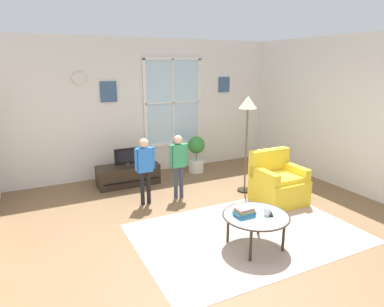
{
  "coord_description": "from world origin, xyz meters",
  "views": [
    {
      "loc": [
        -2.35,
        -3.6,
        2.29
      ],
      "look_at": [
        -0.17,
        0.78,
        0.99
      ],
      "focal_mm": 31.53,
      "sensor_mm": 36.0,
      "label": 1
    }
  ],
  "objects_px": {
    "remote_near_books": "(271,214)",
    "person_blue_shirt": "(145,164)",
    "armchair": "(278,184)",
    "person_green_shirt": "(178,159)",
    "floor_lamp": "(248,112)",
    "coffee_table": "(256,217)",
    "book_stack": "(244,212)",
    "television": "(127,156)",
    "tv_stand": "(128,175)",
    "cup": "(267,211)",
    "potted_plant_by_window": "(196,152)"
  },
  "relations": [
    {
      "from": "remote_near_books",
      "to": "television",
      "type": "bearing_deg",
      "value": 107.65
    },
    {
      "from": "remote_near_books",
      "to": "floor_lamp",
      "type": "relative_size",
      "value": 0.08
    },
    {
      "from": "tv_stand",
      "to": "coffee_table",
      "type": "bearing_deg",
      "value": -75.02
    },
    {
      "from": "cup",
      "to": "potted_plant_by_window",
      "type": "relative_size",
      "value": 0.13
    },
    {
      "from": "person_blue_shirt",
      "to": "armchair",
      "type": "bearing_deg",
      "value": -24.03
    },
    {
      "from": "person_blue_shirt",
      "to": "floor_lamp",
      "type": "relative_size",
      "value": 0.64
    },
    {
      "from": "remote_near_books",
      "to": "potted_plant_by_window",
      "type": "xyz_separation_m",
      "value": [
        0.59,
        3.21,
        -0.02
      ]
    },
    {
      "from": "television",
      "to": "person_blue_shirt",
      "type": "height_order",
      "value": "person_blue_shirt"
    },
    {
      "from": "remote_near_books",
      "to": "person_green_shirt",
      "type": "distance_m",
      "value": 2.07
    },
    {
      "from": "remote_near_books",
      "to": "potted_plant_by_window",
      "type": "relative_size",
      "value": 0.18
    },
    {
      "from": "tv_stand",
      "to": "television",
      "type": "distance_m",
      "value": 0.38
    },
    {
      "from": "remote_near_books",
      "to": "coffee_table",
      "type": "bearing_deg",
      "value": 157.1
    },
    {
      "from": "tv_stand",
      "to": "floor_lamp",
      "type": "distance_m",
      "value": 2.59
    },
    {
      "from": "tv_stand",
      "to": "person_blue_shirt",
      "type": "distance_m",
      "value": 1.18
    },
    {
      "from": "potted_plant_by_window",
      "to": "floor_lamp",
      "type": "distance_m",
      "value": 1.79
    },
    {
      "from": "coffee_table",
      "to": "potted_plant_by_window",
      "type": "xyz_separation_m",
      "value": [
        0.76,
        3.13,
        0.02
      ]
    },
    {
      "from": "person_green_shirt",
      "to": "floor_lamp",
      "type": "bearing_deg",
      "value": -11.16
    },
    {
      "from": "tv_stand",
      "to": "floor_lamp",
      "type": "relative_size",
      "value": 0.67
    },
    {
      "from": "tv_stand",
      "to": "television",
      "type": "bearing_deg",
      "value": -90.0
    },
    {
      "from": "coffee_table",
      "to": "person_blue_shirt",
      "type": "xyz_separation_m",
      "value": [
        -0.81,
        1.94,
        0.29
      ]
    },
    {
      "from": "book_stack",
      "to": "person_blue_shirt",
      "type": "distance_m",
      "value": 2.02
    },
    {
      "from": "tv_stand",
      "to": "potted_plant_by_window",
      "type": "bearing_deg",
      "value": 4.83
    },
    {
      "from": "book_stack",
      "to": "armchair",
      "type": "bearing_deg",
      "value": 35.48
    },
    {
      "from": "tv_stand",
      "to": "armchair",
      "type": "distance_m",
      "value": 2.84
    },
    {
      "from": "remote_near_books",
      "to": "floor_lamp",
      "type": "height_order",
      "value": "floor_lamp"
    },
    {
      "from": "cup",
      "to": "person_blue_shirt",
      "type": "relative_size",
      "value": 0.09
    },
    {
      "from": "person_green_shirt",
      "to": "person_blue_shirt",
      "type": "height_order",
      "value": "person_blue_shirt"
    },
    {
      "from": "television",
      "to": "cup",
      "type": "xyz_separation_m",
      "value": [
        0.93,
        -3.06,
        -0.08
      ]
    },
    {
      "from": "tv_stand",
      "to": "person_green_shirt",
      "type": "height_order",
      "value": "person_green_shirt"
    },
    {
      "from": "armchair",
      "to": "floor_lamp",
      "type": "distance_m",
      "value": 1.34
    },
    {
      "from": "coffee_table",
      "to": "book_stack",
      "type": "height_order",
      "value": "book_stack"
    },
    {
      "from": "armchair",
      "to": "cup",
      "type": "height_order",
      "value": "armchair"
    },
    {
      "from": "tv_stand",
      "to": "potted_plant_by_window",
      "type": "height_order",
      "value": "potted_plant_by_window"
    },
    {
      "from": "coffee_table",
      "to": "person_green_shirt",
      "type": "distance_m",
      "value": 1.97
    },
    {
      "from": "remote_near_books",
      "to": "person_blue_shirt",
      "type": "xyz_separation_m",
      "value": [
        -0.98,
        2.02,
        0.26
      ]
    },
    {
      "from": "coffee_table",
      "to": "potted_plant_by_window",
      "type": "height_order",
      "value": "potted_plant_by_window"
    },
    {
      "from": "television",
      "to": "person_green_shirt",
      "type": "xyz_separation_m",
      "value": [
        0.6,
        -1.06,
        0.14
      ]
    },
    {
      "from": "remote_near_books",
      "to": "potted_plant_by_window",
      "type": "distance_m",
      "value": 3.26
    },
    {
      "from": "tv_stand",
      "to": "coffee_table",
      "type": "height_order",
      "value": "coffee_table"
    },
    {
      "from": "television",
      "to": "armchair",
      "type": "xyz_separation_m",
      "value": [
        2.04,
        -1.97,
        -0.25
      ]
    },
    {
      "from": "person_green_shirt",
      "to": "potted_plant_by_window",
      "type": "distance_m",
      "value": 1.56
    },
    {
      "from": "book_stack",
      "to": "cup",
      "type": "xyz_separation_m",
      "value": [
        0.27,
        -0.11,
        -0.0
      ]
    },
    {
      "from": "armchair",
      "to": "person_green_shirt",
      "type": "distance_m",
      "value": 1.74
    },
    {
      "from": "cup",
      "to": "person_blue_shirt",
      "type": "distance_m",
      "value": 2.22
    },
    {
      "from": "book_stack",
      "to": "remote_near_books",
      "type": "relative_size",
      "value": 1.81
    },
    {
      "from": "television",
      "to": "cup",
      "type": "bearing_deg",
      "value": -73.14
    },
    {
      "from": "armchair",
      "to": "person_blue_shirt",
      "type": "height_order",
      "value": "person_blue_shirt"
    },
    {
      "from": "floor_lamp",
      "to": "coffee_table",
      "type": "bearing_deg",
      "value": -121.32
    },
    {
      "from": "remote_near_books",
      "to": "armchair",
      "type": "bearing_deg",
      "value": 46.26
    },
    {
      "from": "book_stack",
      "to": "cup",
      "type": "bearing_deg",
      "value": -22.6
    }
  ]
}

